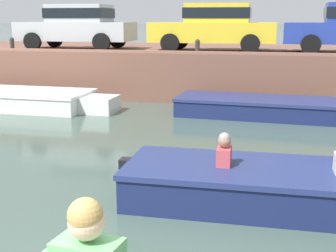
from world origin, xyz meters
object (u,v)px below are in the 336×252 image
(boat_moored_central_navy, at_px, (266,108))
(mooring_bollard_mid, at_px, (197,46))
(motorboat_passing, at_px, (304,189))
(car_leftmost_silver, at_px, (77,25))
(car_left_inner_yellow, at_px, (215,25))
(mooring_bollard_west, at_px, (12,43))
(boat_moored_west_white, at_px, (20,99))

(boat_moored_central_navy, relative_size, mooring_bollard_mid, 12.01)
(motorboat_passing, relative_size, car_leftmost_silver, 1.42)
(car_left_inner_yellow, distance_m, mooring_bollard_west, 6.88)
(motorboat_passing, distance_m, car_left_inner_yellow, 9.75)
(car_left_inner_yellow, bearing_deg, mooring_bollard_west, -170.28)
(boat_moored_central_navy, distance_m, car_left_inner_yellow, 3.99)
(motorboat_passing, distance_m, mooring_bollard_west, 12.33)
(boat_moored_west_white, height_order, car_left_inner_yellow, car_left_inner_yellow)
(boat_moored_central_navy, bearing_deg, mooring_bollard_mid, 142.50)
(mooring_bollard_west, bearing_deg, boat_moored_west_white, -56.31)
(boat_moored_central_navy, height_order, motorboat_passing, motorboat_passing)
(boat_moored_central_navy, height_order, mooring_bollard_west, mooring_bollard_west)
(car_leftmost_silver, bearing_deg, boat_moored_central_navy, -23.08)
(boat_moored_west_white, distance_m, mooring_bollard_mid, 5.63)
(mooring_bollard_west, bearing_deg, mooring_bollard_mid, 0.00)
(boat_moored_central_navy, relative_size, mooring_bollard_west, 12.01)
(boat_moored_west_white, height_order, car_leftmost_silver, car_leftmost_silver)
(boat_moored_west_white, distance_m, motorboat_passing, 9.91)
(car_leftmost_silver, xyz_separation_m, mooring_bollard_west, (-1.91, -1.16, -0.61))
(motorboat_passing, xyz_separation_m, mooring_bollard_mid, (-2.86, 8.03, 1.51))
(motorboat_passing, height_order, car_leftmost_silver, car_leftmost_silver)
(car_left_inner_yellow, bearing_deg, boat_moored_west_white, -149.54)
(boat_moored_west_white, bearing_deg, car_leftmost_silver, 79.98)
(motorboat_passing, relative_size, mooring_bollard_west, 12.91)
(boat_moored_west_white, height_order, mooring_bollard_west, mooring_bollard_west)
(motorboat_passing, distance_m, car_leftmost_silver, 11.94)
(car_leftmost_silver, relative_size, mooring_bollard_west, 9.07)
(boat_moored_central_navy, xyz_separation_m, motorboat_passing, (0.67, -6.35, 0.04))
(motorboat_passing, bearing_deg, car_leftmost_silver, 128.56)
(boat_moored_central_navy, bearing_deg, mooring_bollard_west, 168.91)
(mooring_bollard_mid, bearing_deg, car_leftmost_silver, 165.48)
(motorboat_passing, height_order, car_left_inner_yellow, car_left_inner_yellow)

